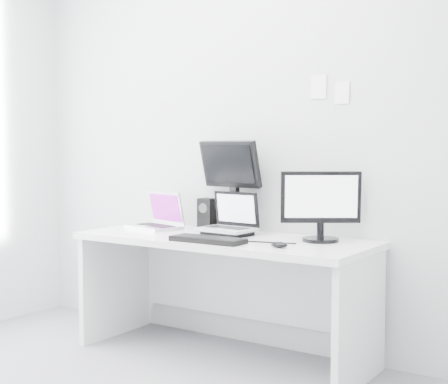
% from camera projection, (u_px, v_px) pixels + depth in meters
% --- Properties ---
extents(back_wall, '(3.60, 0.00, 3.60)m').
position_uv_depth(back_wall, '(254.00, 133.00, 4.20)').
color(back_wall, '#B5B8BA').
rests_on(back_wall, ground).
extents(desk, '(1.80, 0.70, 0.73)m').
position_uv_depth(desk, '(223.00, 297.00, 3.97)').
color(desk, white).
rests_on(desk, ground).
extents(macbook, '(0.39, 0.33, 0.26)m').
position_uv_depth(macbook, '(154.00, 209.00, 4.33)').
color(macbook, '#BBBCC0').
rests_on(macbook, desk).
extents(speaker, '(0.10, 0.10, 0.20)m').
position_uv_depth(speaker, '(208.00, 214.00, 4.31)').
color(speaker, black).
rests_on(speaker, desk).
extents(dell_laptop, '(0.34, 0.27, 0.27)m').
position_uv_depth(dell_laptop, '(226.00, 213.00, 4.01)').
color(dell_laptop, '#A6A9AE').
rests_on(dell_laptop, desk).
extents(rear_monitor, '(0.45, 0.21, 0.59)m').
position_uv_depth(rear_monitor, '(232.00, 185.00, 4.19)').
color(rear_monitor, black).
rests_on(rear_monitor, desk).
extents(samsung_monitor, '(0.49, 0.42, 0.41)m').
position_uv_depth(samsung_monitor, '(321.00, 205.00, 3.74)').
color(samsung_monitor, black).
rests_on(samsung_monitor, desk).
extents(keyboard, '(0.44, 0.16, 0.03)m').
position_uv_depth(keyboard, '(208.00, 240.00, 3.73)').
color(keyboard, black).
rests_on(keyboard, desk).
extents(mouse, '(0.10, 0.07, 0.03)m').
position_uv_depth(mouse, '(279.00, 245.00, 3.53)').
color(mouse, black).
rests_on(mouse, desk).
extents(wall_note_0, '(0.10, 0.00, 0.14)m').
position_uv_depth(wall_note_0, '(319.00, 87.00, 3.92)').
color(wall_note_0, white).
rests_on(wall_note_0, back_wall).
extents(wall_note_1, '(0.09, 0.00, 0.13)m').
position_uv_depth(wall_note_1, '(342.00, 92.00, 3.84)').
color(wall_note_1, white).
rests_on(wall_note_1, back_wall).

